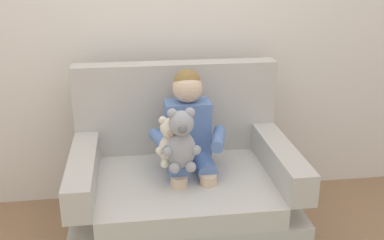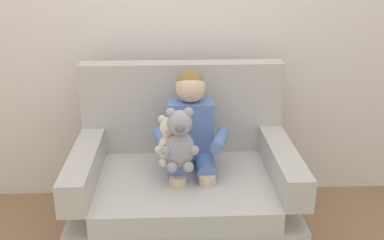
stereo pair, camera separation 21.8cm
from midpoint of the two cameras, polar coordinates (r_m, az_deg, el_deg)
The scene contains 6 objects.
ground_plane at distance 2.87m, azimuth -3.26°, elevation -14.50°, with size 8.00×8.00×0.00m, color #936D4C.
back_wall at distance 3.04m, azimuth -4.84°, elevation 13.79°, with size 6.00×0.10×2.60m, color silver.
armchair at distance 2.75m, azimuth -3.48°, elevation -8.62°, with size 1.24×0.90×1.00m.
seated_child at distance 2.63m, azimuth -2.73°, elevation -1.99°, with size 0.45×0.39×0.82m.
plush_cream at distance 2.48m, azimuth -5.20°, elevation -2.79°, with size 0.16×0.13×0.28m.
plush_grey at distance 2.42m, azimuth -3.90°, elevation -2.64°, with size 0.20×0.16×0.34m.
Camera 1 is at (-0.28, -2.35, 1.63)m, focal length 43.27 mm.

